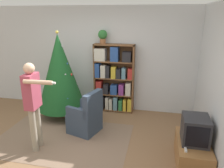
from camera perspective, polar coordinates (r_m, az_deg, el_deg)
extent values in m
plane|color=#846042|center=(4.15, -10.24, -17.65)|extent=(14.00, 14.00, 0.00)
cube|color=silver|center=(5.61, -2.35, 6.54)|extent=(8.00, 0.10, 2.60)
cube|color=#7F6651|center=(4.62, -12.63, -13.75)|extent=(2.63, 1.71, 0.01)
cube|color=brown|center=(5.56, -4.34, 1.70)|extent=(0.03, 0.26, 1.71)
cube|color=brown|center=(5.37, 5.56, 1.10)|extent=(0.03, 0.26, 1.71)
cube|color=brown|center=(5.28, 0.55, 10.22)|extent=(0.99, 0.26, 0.03)
cube|color=brown|center=(5.57, 0.79, 1.77)|extent=(0.99, 0.01, 1.71)
cube|color=brown|center=(5.73, 0.50, -6.54)|extent=(0.96, 0.26, 0.03)
cube|color=beige|center=(5.74, -3.55, -4.91)|extent=(0.08, 0.21, 0.27)
cube|color=#232328|center=(5.69, -2.50, -4.67)|extent=(0.09, 0.20, 0.35)
cube|color=beige|center=(5.69, -1.14, -4.87)|extent=(0.08, 0.23, 0.31)
cube|color=beige|center=(5.66, -0.25, -5.15)|extent=(0.08, 0.20, 0.28)
cube|color=#5B899E|center=(5.62, 0.97, -5.02)|extent=(0.10, 0.19, 0.34)
cube|color=#2D7A42|center=(5.62, 2.31, -5.39)|extent=(0.09, 0.21, 0.27)
cube|color=gold|center=(5.61, 3.40, -5.33)|extent=(0.07, 0.24, 0.29)
cube|color=gold|center=(5.57, 4.64, -5.35)|extent=(0.10, 0.20, 0.33)
cube|color=brown|center=(5.57, 0.52, -2.59)|extent=(0.96, 0.26, 0.03)
cube|color=#B22D28|center=(5.58, -3.31, -0.75)|extent=(0.14, 0.21, 0.31)
cube|color=#232328|center=(5.54, -1.49, -1.22)|extent=(0.12, 0.21, 0.24)
cube|color=#284C93|center=(5.50, 0.55, -1.39)|extent=(0.16, 0.20, 0.24)
cube|color=#843889|center=(5.47, 2.51, -1.37)|extent=(0.12, 0.22, 0.26)
cube|color=beige|center=(5.44, 4.33, -1.23)|extent=(0.13, 0.23, 0.32)
cube|color=brown|center=(5.44, 0.53, 1.56)|extent=(0.96, 0.26, 0.03)
cube|color=#284C93|center=(5.48, -3.64, 3.72)|extent=(0.11, 0.24, 0.35)
cube|color=beige|center=(5.43, -2.20, 3.37)|extent=(0.12, 0.20, 0.31)
cube|color=#232328|center=(5.42, -0.99, 3.32)|extent=(0.09, 0.23, 0.31)
cube|color=gold|center=(5.38, 0.51, 3.10)|extent=(0.11, 0.21, 0.28)
cube|color=#232328|center=(5.37, 1.81, 2.79)|extent=(0.11, 0.23, 0.24)
cube|color=#5B899E|center=(5.32, 3.15, 2.84)|extent=(0.09, 0.19, 0.27)
cube|color=#B22D28|center=(5.32, 4.82, 2.73)|extent=(0.11, 0.22, 0.26)
cube|color=brown|center=(5.34, 0.54, 5.90)|extent=(0.96, 0.26, 0.03)
cube|color=beige|center=(5.37, -3.11, 7.73)|extent=(0.28, 0.22, 0.30)
cube|color=#284C93|center=(5.29, 0.75, 7.85)|extent=(0.19, 0.23, 0.35)
cube|color=#232328|center=(5.23, 3.92, 7.10)|extent=(0.20, 0.19, 0.24)
cube|color=#996638|center=(4.01, 20.22, -16.39)|extent=(0.51, 0.94, 0.41)
cube|color=#28282D|center=(3.79, 20.90, -11.06)|extent=(0.41, 0.47, 0.43)
cube|color=black|center=(3.59, 21.42, -12.85)|extent=(0.33, 0.01, 0.34)
cube|color=white|center=(3.63, 18.69, -15.92)|extent=(0.04, 0.12, 0.02)
cylinder|color=#4C3323|center=(5.59, -12.69, -7.44)|extent=(0.36, 0.36, 0.10)
cylinder|color=brown|center=(5.54, -12.76, -6.40)|extent=(0.08, 0.08, 0.12)
cone|color=#195123|center=(5.24, -13.45, 3.06)|extent=(1.13, 1.13, 1.76)
sphere|color=#335BB2|center=(5.01, -11.55, -3.73)|extent=(0.05, 0.05, 0.05)
sphere|color=#335BB2|center=(5.57, -10.49, 0.66)|extent=(0.06, 0.06, 0.06)
sphere|color=#B74C93|center=(5.76, -14.30, -0.71)|extent=(0.05, 0.05, 0.05)
sphere|color=red|center=(5.12, -10.64, 2.42)|extent=(0.07, 0.07, 0.07)
sphere|color=gold|center=(5.44, -8.20, -2.85)|extent=(0.04, 0.04, 0.04)
sphere|color=silver|center=(5.11, -13.01, 9.65)|extent=(0.05, 0.05, 0.05)
sphere|color=silver|center=(5.27, -9.34, -0.04)|extent=(0.05, 0.05, 0.05)
sphere|color=silver|center=(5.00, -12.12, 2.47)|extent=(0.04, 0.04, 0.04)
sphere|color=#335BB2|center=(5.09, -11.67, 5.23)|extent=(0.05, 0.05, 0.05)
sphere|color=#E5CC4C|center=(5.10, -14.19, 13.03)|extent=(0.07, 0.07, 0.07)
cube|color=#334256|center=(4.72, -7.18, -9.86)|extent=(0.70, 0.70, 0.42)
cube|color=#334256|center=(4.40, -4.97, -5.26)|extent=(0.27, 0.57, 0.50)
cube|color=#334256|center=(4.76, -5.63, -5.41)|extent=(0.51, 0.22, 0.20)
cube|color=#334256|center=(4.41, -9.17, -7.51)|extent=(0.51, 0.22, 0.20)
cylinder|color=#9E937F|center=(4.34, -18.67, -10.33)|extent=(0.11, 0.11, 0.82)
cylinder|color=#9E937F|center=(4.20, -19.80, -11.42)|extent=(0.11, 0.11, 0.82)
cube|color=#AD4256|center=(3.99, -20.25, -1.76)|extent=(0.20, 0.33, 0.61)
cylinder|color=#DBAD89|center=(4.17, -18.90, -1.27)|extent=(0.07, 0.07, 0.49)
cylinder|color=#DBAD89|center=(3.64, -18.83, 0.45)|extent=(0.48, 0.10, 0.07)
cube|color=white|center=(3.54, -15.38, 0.28)|extent=(0.11, 0.04, 0.03)
sphere|color=#DBAD89|center=(3.88, -20.87, 3.83)|extent=(0.19, 0.19, 0.19)
cylinder|color=#935B38|center=(5.33, -2.43, 11.09)|extent=(0.14, 0.14, 0.12)
sphere|color=#2D7033|center=(5.31, -2.45, 12.79)|extent=(0.22, 0.22, 0.22)
cube|color=gold|center=(5.06, -8.97, -10.46)|extent=(0.18, 0.16, 0.02)
cube|color=#5B899E|center=(5.05, -8.85, -10.21)|extent=(0.19, 0.13, 0.03)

